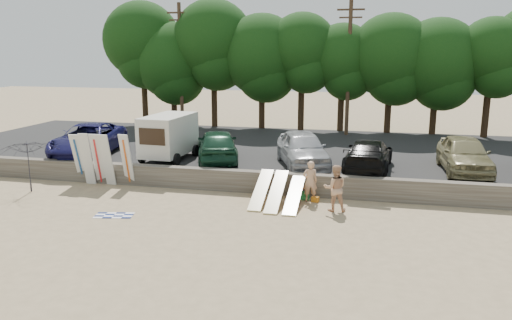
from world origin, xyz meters
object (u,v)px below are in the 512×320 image
object	(u,v)px
car_2	(302,149)
beach_umbrella	(31,166)
cooler	(305,196)
car_0	(88,139)
box_trailer	(169,135)
beachgoer_b	(335,188)
beachgoer_a	(310,181)
car_1	(217,145)
car_4	(464,154)
car_3	(368,155)

from	to	relation	value
car_2	beach_umbrella	size ratio (longest dim) A/B	1.94
cooler	car_0	bearing A→B (deg)	164.78
box_trailer	beachgoer_b	size ratio (longest dim) A/B	2.01
box_trailer	beachgoer_a	bearing A→B (deg)	-21.14
beachgoer_a	car_1	bearing A→B (deg)	-52.16
car_0	car_2	size ratio (longest dim) A/B	1.19
car_0	cooler	world-z (taller)	car_0
car_1	beachgoer_a	bearing A→B (deg)	125.98
cooler	beach_umbrella	xyz separation A→B (m)	(-12.45, -1.61, 1.04)
beachgoer_b	cooler	size ratio (longest dim) A/B	5.02
car_4	cooler	distance (m)	8.22
beachgoer_b	cooler	distance (m)	2.06
car_0	beachgoer_a	distance (m)	13.39
box_trailer	car_1	distance (m)	2.68
beachgoer_a	cooler	xyz separation A→B (m)	(-0.25, 0.21, -0.73)
car_2	car_4	xyz separation A→B (m)	(7.69, 0.48, -0.02)
car_2	beachgoer_b	xyz separation A→B (m)	(2.00, -4.78, -0.63)
car_3	car_0	bearing A→B (deg)	4.20
car_3	cooler	bearing A→B (deg)	56.61
cooler	beachgoer_a	bearing A→B (deg)	-40.34
car_1	cooler	distance (m)	6.34
box_trailer	car_4	xyz separation A→B (m)	(14.79, 0.60, -0.47)
car_2	beachgoer_b	size ratio (longest dim) A/B	2.71
beachgoer_b	beachgoer_a	bearing A→B (deg)	-54.40
beachgoer_a	beachgoer_b	bearing A→B (deg)	119.28
car_2	beachgoer_b	bearing A→B (deg)	-86.81
box_trailer	car_3	xyz separation A→B (m)	(10.35, -0.02, -0.58)
car_4	beach_umbrella	distance (m)	20.30
car_4	beachgoer_b	distance (m)	7.77
car_0	beachgoer_a	bearing A→B (deg)	-26.51
car_1	cooler	xyz separation A→B (m)	(5.09, -3.53, -1.39)
car_0	car_4	xyz separation A→B (m)	(19.67, 0.43, 0.01)
cooler	beach_umbrella	size ratio (longest dim) A/B	0.14
car_1	box_trailer	bearing A→B (deg)	-15.15
car_2	car_0	bearing A→B (deg)	160.25
beachgoer_b	car_0	bearing A→B (deg)	-29.83
car_1	beach_umbrella	size ratio (longest dim) A/B	1.88
car_4	beachgoer_a	bearing A→B (deg)	-150.80
car_1	car_4	xyz separation A→B (m)	(12.16, 0.43, 0.01)
beachgoer_a	cooler	size ratio (longest dim) A/B	4.69
box_trailer	car_1	xyz separation A→B (m)	(2.63, 0.18, -0.47)
car_0	beach_umbrella	xyz separation A→B (m)	(0.15, -5.13, -0.36)
car_3	beach_umbrella	distance (m)	15.87
car_2	beachgoer_a	size ratio (longest dim) A/B	2.90
car_1	car_4	bearing A→B (deg)	163.03
box_trailer	car_3	world-z (taller)	box_trailer
car_4	cooler	bearing A→B (deg)	-152.98
car_0	beachgoer_a	xyz separation A→B (m)	(12.84, -3.74, -0.66)
car_4	beach_umbrella	world-z (taller)	car_4
box_trailer	beach_umbrella	distance (m)	6.90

